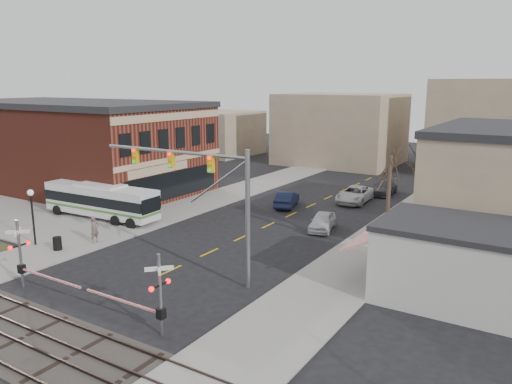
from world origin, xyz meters
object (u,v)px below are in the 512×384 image
Objects in this scene: rr_crossing_west at (25,256)px; rr_crossing_east at (153,294)px; street_lamp at (32,205)px; car_d at (385,187)px; pedestrian_far at (120,210)px; trash_bin at (57,243)px; car_b at (287,199)px; pedestrian_near at (95,229)px; transit_bus at (101,200)px; car_c at (355,194)px; traffic_signal_mast at (205,184)px; car_a at (322,221)px.

rr_crossing_east is at bearing 0.12° from rr_crossing_west.
car_d is (15.77, 30.40, -2.32)m from street_lamp.
car_d is 3.24× the size of pedestrian_far.
trash_bin is 33.10m from car_d.
pedestrian_near is at bearing 53.13° from car_b.
transit_bus is 5.79× the size of pedestrian_near.
rr_crossing_east is 25.73m from car_b.
rr_crossing_west is 1.12× the size of car_d.
car_d is at bearing 75.11° from rr_crossing_west.
rr_crossing_west reaches higher than pedestrian_near.
rr_crossing_west is at bearing -109.95° from car_d.
car_c reaches higher than car_b.
rr_crossing_east is at bearing -94.31° from car_d.
pedestrian_near is at bearing 70.30° from trash_bin.
car_d is at bearing -22.75° from pedestrian_near.
pedestrian_near is at bearing 39.61° from street_lamp.
street_lamp is at bearing 163.36° from rr_crossing_east.
rr_crossing_west is 36.51m from car_d.
rr_crossing_west is 8.23m from pedestrian_near.
car_b is 18.49m from pedestrian_near.
traffic_signal_mast is at bearing -48.31° from pedestrian_far.
traffic_signal_mast reaches higher than pedestrian_far.
trash_bin is at bearing -61.09° from transit_bus.
car_d is 30.43m from pedestrian_near.
transit_bus is 17.43m from traffic_signal_mast.
street_lamp reaches higher than rr_crossing_west.
rr_crossing_east is 6.10× the size of trash_bin.
trash_bin is 0.47× the size of pedestrian_near.
pedestrian_far reaches higher than trash_bin.
pedestrian_near is at bearing 112.76° from rr_crossing_west.
car_b is at bearing 103.68° from traffic_signal_mast.
traffic_signal_mast is at bearing -110.14° from car_a.
car_c is at bearing 60.15° from street_lamp.
transit_bus is 2.52× the size of car_b.
pedestrian_near is (0.90, 2.52, 0.52)m from trash_bin.
rr_crossing_east is 14.85m from trash_bin.
car_a is at bearing 43.18° from street_lamp.
street_lamp reaches higher than car_d.
trash_bin is 27.83m from car_c.
street_lamp is (-16.23, 4.85, 1.08)m from rr_crossing_east.
car_d is 2.55× the size of pedestrian_near.
car_b is at bearing 69.66° from trash_bin.
pedestrian_near reaches higher than car_b.
pedestrian_near is at bearing -44.77° from transit_bus.
pedestrian_far reaches higher than car_a.
pedestrian_near reaches higher than trash_bin.
street_lamp reaches higher than transit_bus.
transit_bus is 8.70m from trash_bin.
pedestrian_near reaches higher than car_d.
rr_crossing_west is 31.15m from car_c.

